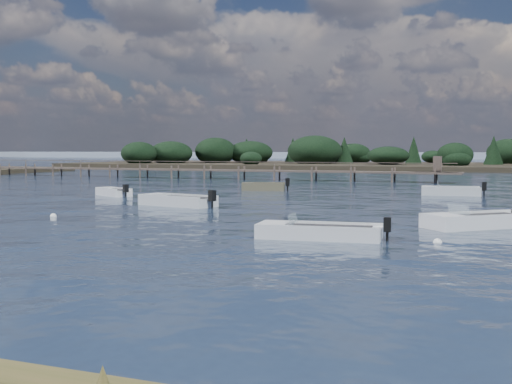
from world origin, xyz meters
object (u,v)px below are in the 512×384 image
at_px(tender_far_white, 264,188).
at_px(tender_far_grey, 114,194).
at_px(dinghy_extra_a, 450,193).
at_px(dinghy_mid_white_a, 319,234).
at_px(dinghy_mid_grey, 178,203).
at_px(jetty, 207,170).
at_px(dinghy_mid_white_b, 479,224).

bearing_deg(tender_far_white, tender_far_grey, -129.92).
relative_size(tender_far_white, dinghy_extra_a, 0.85).
relative_size(dinghy_mid_white_a, tender_far_grey, 1.42).
relative_size(tender_far_white, dinghy_mid_white_a, 0.79).
xyz_separation_m(dinghy_mid_grey, jetty, (-14.14, 33.24, 0.81)).
xyz_separation_m(tender_far_white, jetty, (-13.85, 18.08, 0.80)).
bearing_deg(dinghy_mid_grey, dinghy_mid_white_a, -41.95).
bearing_deg(dinghy_mid_white_b, tender_far_white, 131.26).
bearing_deg(jetty, tender_far_grey, -78.02).
distance_m(dinghy_mid_grey, tender_far_white, 15.17).
height_order(dinghy_mid_white_a, jetty, jetty).
xyz_separation_m(dinghy_mid_grey, dinghy_mid_white_b, (17.15, -4.71, -0.01)).
bearing_deg(dinghy_mid_white_a, dinghy_mid_white_b, 46.93).
distance_m(dinghy_mid_white_b, tender_far_grey, 27.45).
xyz_separation_m(dinghy_mid_grey, tender_far_white, (-0.29, 15.16, 0.01)).
bearing_deg(dinghy_mid_grey, dinghy_mid_white_b, -15.36).
height_order(tender_far_white, jetty, jetty).
relative_size(dinghy_mid_white_b, dinghy_mid_white_a, 0.96).
distance_m(dinghy_mid_grey, dinghy_extra_a, 20.93).
bearing_deg(jetty, dinghy_mid_white_b, -50.49).
height_order(tender_far_grey, jetty, jetty).
height_order(dinghy_mid_white_a, tender_far_grey, dinghy_mid_white_a).
xyz_separation_m(dinghy_mid_white_b, dinghy_mid_white_a, (-5.44, -5.82, -0.02)).
bearing_deg(tender_far_white, dinghy_mid_white_a, -64.96).
bearing_deg(dinghy_extra_a, dinghy_mid_grey, -133.36).
relative_size(dinghy_mid_grey, tender_far_grey, 1.49).
height_order(dinghy_mid_white_b, tender_far_grey, dinghy_mid_white_b).
bearing_deg(dinghy_extra_a, tender_far_white, -179.78).
xyz_separation_m(dinghy_mid_white_a, tender_far_grey, (-19.99, 16.14, 0.01)).
xyz_separation_m(tender_far_white, tender_far_grey, (-7.99, -9.55, -0.02)).
bearing_deg(tender_far_white, dinghy_mid_grey, -88.92).
relative_size(dinghy_mid_white_b, tender_far_white, 1.22).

